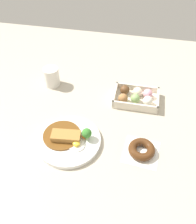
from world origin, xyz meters
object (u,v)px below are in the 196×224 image
at_px(chocolate_ring_donut, 142,150).
at_px(coffee_mug, 52,77).
at_px(curry_plate, 69,139).
at_px(donut_box, 136,97).

xyz_separation_m(chocolate_ring_donut, coffee_mug, (0.46, -0.32, 0.03)).
relative_size(curry_plate, donut_box, 1.24).
distance_m(donut_box, coffee_mug, 0.42).
height_order(curry_plate, chocolate_ring_donut, curry_plate).
bearing_deg(coffee_mug, curry_plate, 118.42).
bearing_deg(curry_plate, coffee_mug, -61.58).
relative_size(donut_box, coffee_mug, 2.15).
bearing_deg(curry_plate, donut_box, -129.39).
bearing_deg(coffee_mug, donut_box, 174.39).
distance_m(chocolate_ring_donut, coffee_mug, 0.56).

